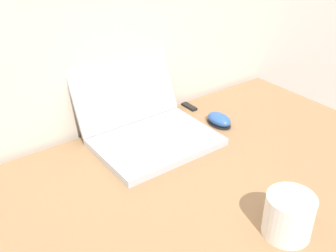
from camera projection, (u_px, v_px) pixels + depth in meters
name	position (u px, v px, depth m)	size (l,w,h in m)	color
laptop	(143.00, 119.00, 1.11)	(0.33, 0.34, 0.25)	#ADADB2
drink_cup	(289.00, 215.00, 0.78)	(0.10, 0.10, 0.09)	silver
computer_mouse	(219.00, 120.00, 1.19)	(0.06, 0.09, 0.04)	black
usb_stick	(189.00, 107.00, 1.30)	(0.02, 0.06, 0.01)	black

